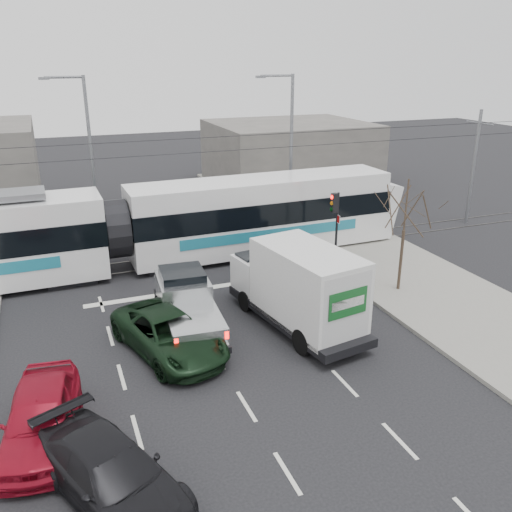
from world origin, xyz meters
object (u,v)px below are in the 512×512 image
object	(u,v)px
street_lamp_near	(288,142)
street_lamp_far	(87,148)
navy_pickup	(291,271)
red_car	(41,416)
silver_pickup	(186,302)
box_truck	(298,288)
traffic_signal	(335,213)
dark_car	(112,474)
tram	(115,230)
green_car	(169,334)
bare_tree	(406,210)

from	to	relation	value
street_lamp_near	street_lamp_far	world-z (taller)	same
navy_pickup	red_car	xyz separation A→B (m)	(-10.40, -6.33, -0.35)
silver_pickup	box_truck	distance (m)	4.36
traffic_signal	box_truck	world-z (taller)	traffic_signal
red_car	dark_car	size ratio (longest dim) A/B	0.94
tram	navy_pickup	xyz separation A→B (m)	(6.75, -5.62, -0.97)
dark_car	green_car	bearing A→B (deg)	41.95
bare_tree	street_lamp_far	xyz separation A→B (m)	(-11.79, 13.50, 1.32)
bare_tree	dark_car	bearing A→B (deg)	-150.18
tram	box_truck	bearing A→B (deg)	-56.98
bare_tree	box_truck	bearing A→B (deg)	-166.24
street_lamp_near	green_car	xyz separation A→B (m)	(-10.46, -13.00, -4.37)
street_lamp_far	navy_pickup	xyz separation A→B (m)	(7.15, -12.07, -3.96)
street_lamp_near	bare_tree	bearing A→B (deg)	-88.58
street_lamp_near	red_car	world-z (taller)	street_lamp_near
traffic_signal	navy_pickup	size ratio (longest dim) A/B	0.61
green_car	dark_car	distance (m)	6.83
street_lamp_far	green_car	distance (m)	15.66
bare_tree	red_car	xyz separation A→B (m)	(-15.03, -4.91, -2.99)
silver_pickup	traffic_signal	bearing A→B (deg)	28.27
box_truck	navy_pickup	world-z (taller)	box_truck
navy_pickup	dark_car	xyz separation A→B (m)	(-8.88, -9.17, -0.43)
tram	box_truck	size ratio (longest dim) A/B	4.17
red_car	box_truck	bearing A→B (deg)	28.61
bare_tree	tram	distance (m)	13.49
traffic_signal	box_truck	bearing A→B (deg)	-130.08
navy_pickup	red_car	distance (m)	12.18
street_lamp_near	green_car	world-z (taller)	street_lamp_near
silver_pickup	navy_pickup	xyz separation A→B (m)	(5.03, 1.21, 0.12)
tram	silver_pickup	world-z (taller)	tram
tram	dark_car	bearing A→B (deg)	-99.36
tram	green_car	world-z (taller)	tram
street_lamp_near	navy_pickup	size ratio (longest dim) A/B	1.53
navy_pickup	green_car	size ratio (longest dim) A/B	1.11
street_lamp_far	tram	distance (m)	7.13
street_lamp_near	box_truck	xyz separation A→B (m)	(-5.37, -12.89, -3.45)
traffic_signal	street_lamp_far	distance (m)	14.47
bare_tree	street_lamp_near	xyz separation A→B (m)	(-0.29, 11.50, 1.32)
traffic_signal	box_truck	xyz separation A→B (m)	(-4.53, -5.38, -1.08)
street_lamp_far	red_car	xyz separation A→B (m)	(-3.24, -18.41, -4.31)
street_lamp_near	street_lamp_far	distance (m)	11.67
bare_tree	traffic_signal	xyz separation A→B (m)	(-1.13, 4.00, -1.05)
bare_tree	street_lamp_far	size ratio (longest dim) A/B	0.56
traffic_signal	street_lamp_far	xyz separation A→B (m)	(-10.66, 9.50, 2.37)
street_lamp_far	traffic_signal	bearing A→B (deg)	-41.72
bare_tree	silver_pickup	world-z (taller)	bare_tree
silver_pickup	box_truck	world-z (taller)	box_truck
silver_pickup	red_car	bearing A→B (deg)	-131.99
tram	green_car	bearing A→B (deg)	-86.91
street_lamp_far	tram	bearing A→B (deg)	-86.39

